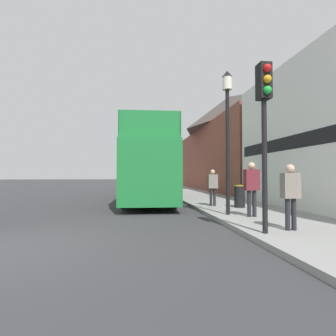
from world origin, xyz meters
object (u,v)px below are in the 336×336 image
at_px(tour_bus, 149,169).
at_px(lamp_post_nearest, 227,116).
at_px(parked_car_ahead_of_bus, 151,185).
at_px(traffic_signal, 265,109).
at_px(lamp_post_second, 177,147).
at_px(pedestrian_third, 213,184).
at_px(pedestrian_second, 252,184).
at_px(litter_bin, 240,195).
at_px(pedestrian_nearest, 290,190).

bearing_deg(tour_bus, lamp_post_nearest, -65.92).
distance_m(tour_bus, parked_car_ahead_of_bus, 7.25).
distance_m(traffic_signal, lamp_post_second, 12.73).
bearing_deg(parked_car_ahead_of_bus, tour_bus, -94.26).
bearing_deg(traffic_signal, lamp_post_second, 89.88).
relative_size(lamp_post_nearest, lamp_post_second, 1.01).
bearing_deg(lamp_post_nearest, tour_bus, 111.49).
height_order(traffic_signal, lamp_post_nearest, lamp_post_nearest).
bearing_deg(pedestrian_third, lamp_post_second, 93.05).
distance_m(parked_car_ahead_of_bus, lamp_post_second, 4.71).
xyz_separation_m(pedestrian_second, lamp_post_nearest, (-0.60, 0.56, 2.35)).
bearing_deg(litter_bin, lamp_post_second, 99.56).
relative_size(parked_car_ahead_of_bus, traffic_signal, 1.04).
relative_size(lamp_post_second, litter_bin, 5.15).
distance_m(lamp_post_second, litter_bin, 8.56).
relative_size(tour_bus, traffic_signal, 2.47).
bearing_deg(parked_car_ahead_of_bus, lamp_post_nearest, -81.55).
xyz_separation_m(tour_bus, pedestrian_nearest, (3.00, -8.73, -0.75)).
bearing_deg(pedestrian_nearest, pedestrian_third, 94.12).
relative_size(traffic_signal, litter_bin, 4.16).
relative_size(pedestrian_second, litter_bin, 1.85).
relative_size(pedestrian_third, lamp_post_second, 0.32).
distance_m(parked_car_ahead_of_bus, litter_bin, 11.72).
height_order(lamp_post_nearest, lamp_post_second, lamp_post_nearest).
height_order(lamp_post_second, litter_bin, lamp_post_second).
height_order(pedestrian_nearest, lamp_post_nearest, lamp_post_nearest).
relative_size(parked_car_ahead_of_bus, lamp_post_nearest, 0.83).
xyz_separation_m(parked_car_ahead_of_bus, traffic_signal, (1.56, -16.10, 2.39)).
height_order(parked_car_ahead_of_bus, lamp_post_second, lamp_post_second).
bearing_deg(pedestrian_third, parked_car_ahead_of_bus, 100.52).
bearing_deg(pedestrian_nearest, traffic_signal, -162.12).
xyz_separation_m(parked_car_ahead_of_bus, pedestrian_nearest, (2.35, -15.85, 0.45)).
distance_m(pedestrian_second, lamp_post_nearest, 2.49).
height_order(pedestrian_nearest, pedestrian_third, pedestrian_nearest).
height_order(pedestrian_third, lamp_post_second, lamp_post_second).
bearing_deg(lamp_post_second, parked_car_ahead_of_bus, 115.17).
xyz_separation_m(tour_bus, lamp_post_second, (2.24, 3.73, 1.65)).
xyz_separation_m(tour_bus, pedestrian_second, (2.99, -6.62, -0.66)).
distance_m(pedestrian_nearest, litter_bin, 4.57).
distance_m(pedestrian_third, lamp_post_nearest, 3.53).
relative_size(pedestrian_third, lamp_post_nearest, 0.32).
bearing_deg(tour_bus, traffic_signal, -73.60).
bearing_deg(parked_car_ahead_of_bus, pedestrian_second, -79.42).
distance_m(pedestrian_nearest, pedestrian_third, 5.20).
distance_m(tour_bus, lamp_post_second, 4.66).
bearing_deg(traffic_signal, lamp_post_nearest, 86.52).
relative_size(pedestrian_nearest, pedestrian_second, 0.91).
xyz_separation_m(pedestrian_second, traffic_signal, (-0.77, -2.36, 1.84)).
height_order(pedestrian_second, lamp_post_nearest, lamp_post_nearest).
distance_m(parked_car_ahead_of_bus, traffic_signal, 16.36).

